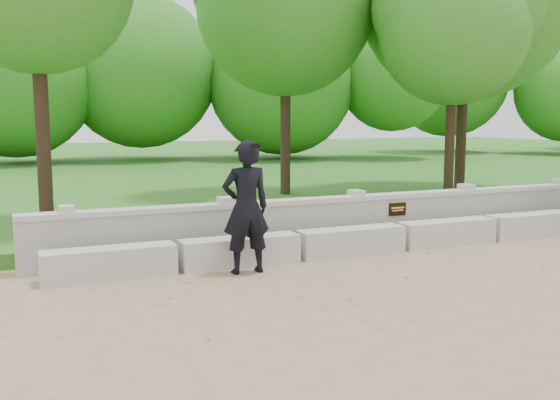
% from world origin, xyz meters
% --- Properties ---
extents(ground, '(80.00, 80.00, 0.00)m').
position_xyz_m(ground, '(0.00, 0.00, 0.00)').
color(ground, '#A28463').
rests_on(ground, ground).
extents(lawn, '(40.00, 22.00, 0.25)m').
position_xyz_m(lawn, '(0.00, 14.00, 0.12)').
color(lawn, '#337423').
rests_on(lawn, ground).
extents(concrete_bench, '(11.90, 0.45, 0.45)m').
position_xyz_m(concrete_bench, '(0.00, 1.90, 0.22)').
color(concrete_bench, beige).
rests_on(concrete_bench, ground).
extents(parapet_wall, '(12.50, 0.35, 0.90)m').
position_xyz_m(parapet_wall, '(0.00, 2.60, 0.46)').
color(parapet_wall, '#B8B6AE').
rests_on(parapet_wall, ground).
extents(man_main, '(0.74, 0.66, 1.98)m').
position_xyz_m(man_main, '(-3.07, 1.43, 0.99)').
color(man_main, black).
rests_on(man_main, ground).
extents(tree_near_right, '(3.56, 3.56, 6.16)m').
position_xyz_m(tree_near_right, '(3.54, 5.08, 4.62)').
color(tree_near_right, '#382619').
rests_on(tree_near_right, lawn).
extents(shrub_a, '(0.39, 0.42, 0.67)m').
position_xyz_m(shrub_a, '(-5.44, 3.30, 0.58)').
color(shrub_a, '#29792E').
rests_on(shrub_a, lawn).
extents(shrub_b, '(0.33, 0.36, 0.52)m').
position_xyz_m(shrub_b, '(3.08, 3.30, 0.51)').
color(shrub_b, '#29792E').
rests_on(shrub_b, lawn).
extents(shrub_d, '(0.40, 0.41, 0.57)m').
position_xyz_m(shrub_d, '(-2.90, 3.81, 0.53)').
color(shrub_d, '#29792E').
rests_on(shrub_d, lawn).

